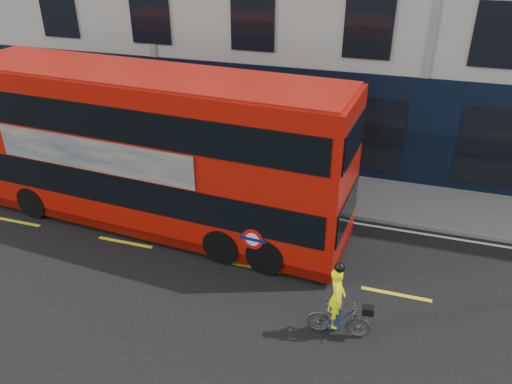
% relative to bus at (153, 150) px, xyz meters
% --- Properties ---
extents(ground, '(120.00, 120.00, 0.00)m').
position_rel_bus_xyz_m(ground, '(7.53, -2.94, -2.50)').
color(ground, black).
rests_on(ground, ground).
extents(pavement, '(60.00, 3.00, 0.12)m').
position_rel_bus_xyz_m(pavement, '(7.53, 3.56, -2.44)').
color(pavement, gray).
rests_on(pavement, ground).
extents(kerb, '(60.00, 0.12, 0.13)m').
position_rel_bus_xyz_m(kerb, '(7.53, 2.06, -2.44)').
color(kerb, slate).
rests_on(kerb, ground).
extents(road_edge_line, '(58.00, 0.10, 0.01)m').
position_rel_bus_xyz_m(road_edge_line, '(7.53, 1.76, -2.50)').
color(road_edge_line, silver).
rests_on(road_edge_line, ground).
extents(lane_dashes, '(58.00, 0.12, 0.01)m').
position_rel_bus_xyz_m(lane_dashes, '(7.53, -1.44, -2.50)').
color(lane_dashes, yellow).
rests_on(lane_dashes, ground).
extents(bus, '(12.26, 3.61, 4.88)m').
position_rel_bus_xyz_m(bus, '(0.00, 0.00, 0.00)').
color(bus, '#B41207').
rests_on(bus, ground).
extents(cyclist, '(1.53, 0.59, 2.03)m').
position_rel_bus_xyz_m(cyclist, '(6.27, -3.31, -1.82)').
color(cyclist, '#484A4D').
rests_on(cyclist, ground).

